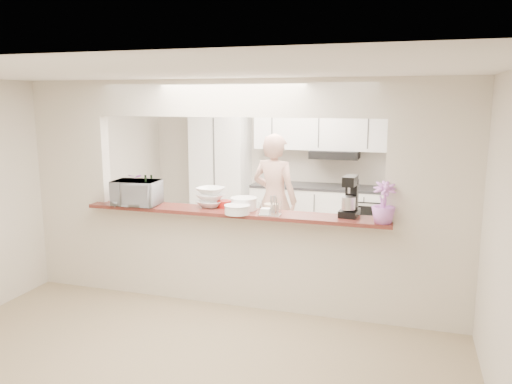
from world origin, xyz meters
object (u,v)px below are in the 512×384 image
at_px(toaster_oven, 137,193).
at_px(person, 274,200).
at_px(stand_mixer, 350,198).
at_px(refrigerator, 423,197).

xyz_separation_m(toaster_oven, person, (1.21, 1.57, -0.32)).
distance_m(toaster_oven, stand_mixer, 2.41).
relative_size(refrigerator, person, 0.93).
bearing_deg(stand_mixer, person, 130.16).
height_order(stand_mixer, person, person).
xyz_separation_m(refrigerator, person, (-1.99, -1.18, 0.06)).
relative_size(refrigerator, stand_mixer, 4.01).
relative_size(refrigerator, toaster_oven, 3.30).
xyz_separation_m(refrigerator, stand_mixer, (-0.80, -2.59, 0.43)).
bearing_deg(refrigerator, toaster_oven, -139.33).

